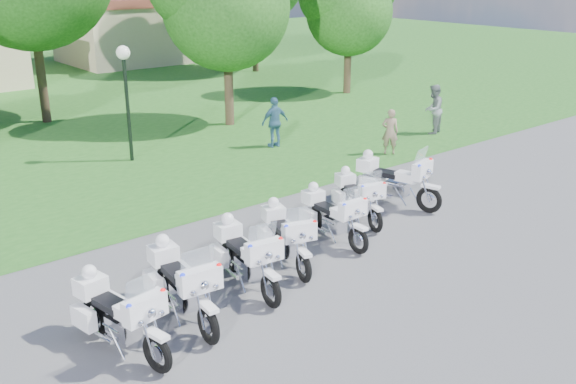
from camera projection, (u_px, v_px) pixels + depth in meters
ground at (338, 238)px, 15.30m from camera, size 100.00×100.00×0.00m
motorcycle_0 at (118, 313)px, 10.67m from camera, size 1.05×2.39×1.62m
motorcycle_1 at (181, 283)px, 11.64m from camera, size 0.96×2.50×1.68m
motorcycle_2 at (245, 255)px, 12.80m from camera, size 0.98×2.41×1.62m
motorcycle_3 at (286, 235)px, 13.81m from camera, size 1.18×2.25×1.55m
motorcycle_4 at (332, 215)px, 14.98m from camera, size 0.80×2.26×1.52m
motorcycle_5 at (358, 196)px, 16.22m from camera, size 1.12×2.15×1.48m
motorcycle_6 at (393, 179)px, 17.19m from camera, size 1.25×2.50×1.71m
lamp_post at (125, 74)px, 20.33m from camera, size 0.44×0.44×3.75m
tree_3 at (348, 3)px, 30.92m from camera, size 4.93×4.21×6.57m
building_east at (151, 28)px, 43.04m from camera, size 11.44×7.28×4.10m
bystander_a at (390, 132)px, 21.76m from camera, size 0.67×0.66×1.56m
bystander_b at (433, 110)px, 24.34m from camera, size 1.11×0.99×1.87m
bystander_c at (275, 122)px, 22.57m from camera, size 1.09×0.55×1.78m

